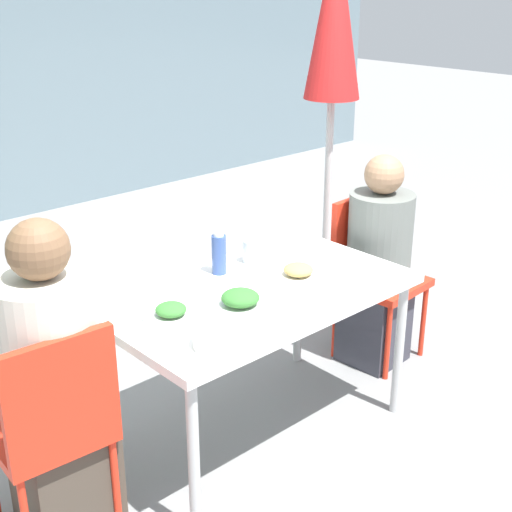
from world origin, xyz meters
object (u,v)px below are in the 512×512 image
object	(u,v)px
chair_right	(370,265)
person_right	(378,268)
person_left	(56,392)
chair_left	(53,421)
bottle	(219,254)
closed_umbrella	(334,37)
drinking_cup	(252,251)
salad_bowl	(217,338)

from	to	relation	value
chair_right	person_right	size ratio (longest dim) A/B	0.77
person_left	chair_left	bearing A→B (deg)	-122.02
person_right	bottle	bearing A→B (deg)	-14.50
person_left	chair_right	world-z (taller)	person_left
chair_left	closed_umbrella	bearing A→B (deg)	21.89
chair_left	chair_right	bearing A→B (deg)	8.57
chair_left	bottle	bearing A→B (deg)	18.39
person_right	bottle	xyz separation A→B (m)	(-0.92, 0.17, 0.28)
chair_left	drinking_cup	xyz separation A→B (m)	(1.16, 0.25, 0.26)
bottle	drinking_cup	size ratio (longest dim) A/B	1.84
closed_umbrella	salad_bowl	bearing A→B (deg)	-149.73
chair_right	drinking_cup	world-z (taller)	chair_right
chair_left	person_right	size ratio (longest dim) A/B	0.77
chair_left	person_left	world-z (taller)	person_left
person_left	person_right	world-z (taller)	person_left
closed_umbrella	drinking_cup	bearing A→B (deg)	-155.86
person_left	closed_umbrella	distance (m)	2.46
salad_bowl	chair_left	bearing A→B (deg)	154.16
person_left	closed_umbrella	size ratio (longest dim) A/B	0.55
chair_left	person_left	xyz separation A→B (m)	(0.06, 0.08, 0.06)
chair_left	salad_bowl	world-z (taller)	chair_left
bottle	salad_bowl	world-z (taller)	bottle
salad_bowl	person_right	bearing A→B (deg)	13.74
person_right	salad_bowl	size ratio (longest dim) A/B	6.60
chair_left	bottle	size ratio (longest dim) A/B	4.50
person_right	closed_umbrella	size ratio (longest dim) A/B	0.51
person_left	chair_right	size ratio (longest dim) A/B	1.40
person_left	chair_right	distance (m)	1.88
person_left	person_right	distance (m)	1.83
bottle	salad_bowl	size ratio (longest dim) A/B	1.13
person_left	drinking_cup	bearing A→B (deg)	12.75
person_left	salad_bowl	distance (m)	0.61
chair_left	chair_right	world-z (taller)	same
person_right	closed_umbrella	distance (m)	1.30
bottle	drinking_cup	world-z (taller)	bottle
bottle	closed_umbrella	bearing A→B (deg)	20.62
bottle	salad_bowl	distance (m)	0.67
person_left	closed_umbrella	bearing A→B (deg)	20.46
person_left	person_right	xyz separation A→B (m)	(1.83, -0.00, -0.04)
chair_left	drinking_cup	size ratio (longest dim) A/B	8.27
chair_right	closed_umbrella	xyz separation A→B (m)	(0.26, 0.55, 1.12)
drinking_cup	chair_left	bearing A→B (deg)	-167.95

